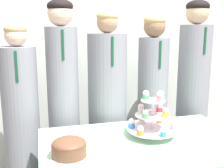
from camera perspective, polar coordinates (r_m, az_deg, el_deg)
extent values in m
cube|color=silver|center=(2.79, -1.81, 9.49)|extent=(9.00, 0.06, 2.70)
cube|color=white|center=(1.63, -8.65, -14.35)|extent=(0.21, 0.21, 0.01)
cylinder|color=brown|center=(1.61, -8.70, -13.11)|extent=(0.20, 0.20, 0.07)
ellipsoid|color=brown|center=(1.60, -8.74, -11.91)|extent=(0.19, 0.19, 0.07)
cube|color=silver|center=(1.51, -5.73, -16.54)|extent=(0.19, 0.09, 0.00)
cylinder|color=silver|center=(1.87, 8.21, -6.91)|extent=(0.02, 0.02, 0.25)
cylinder|color=silver|center=(1.90, 8.14, -9.10)|extent=(0.33, 0.33, 0.01)
cylinder|color=silver|center=(1.86, 8.23, -6.26)|extent=(0.23, 0.23, 0.01)
cylinder|color=silver|center=(1.84, 8.32, -3.34)|extent=(0.16, 0.16, 0.01)
cylinder|color=orange|center=(1.78, 5.77, -9.83)|extent=(0.04, 0.04, 0.03)
sphere|color=silver|center=(1.77, 5.79, -9.04)|extent=(0.04, 0.04, 0.04)
cylinder|color=#3893DB|center=(1.78, 10.37, -9.99)|extent=(0.04, 0.04, 0.03)
sphere|color=white|center=(1.77, 10.40, -9.20)|extent=(0.04, 0.04, 0.04)
cylinder|color=pink|center=(1.91, 12.36, -8.49)|extent=(0.04, 0.04, 0.03)
sphere|color=white|center=(1.91, 12.39, -7.76)|extent=(0.04, 0.04, 0.04)
cylinder|color=orange|center=(2.01, 9.71, -7.43)|extent=(0.04, 0.04, 0.03)
sphere|color=silver|center=(2.01, 9.73, -6.77)|extent=(0.04, 0.04, 0.04)
cylinder|color=white|center=(2.00, 6.01, -7.49)|extent=(0.05, 0.05, 0.02)
sphere|color=silver|center=(1.99, 6.03, -6.78)|extent=(0.05, 0.05, 0.05)
cylinder|color=#3893DB|center=(1.90, 3.99, -8.43)|extent=(0.05, 0.05, 0.03)
sphere|color=silver|center=(1.89, 4.00, -7.64)|extent=(0.04, 0.04, 0.04)
cylinder|color=#4CB766|center=(1.79, 6.77, -6.49)|extent=(0.04, 0.04, 0.03)
sphere|color=#F4E5C6|center=(1.78, 6.79, -5.77)|extent=(0.03, 0.03, 0.03)
cylinder|color=yellow|center=(1.83, 10.79, -6.09)|extent=(0.04, 0.04, 0.03)
sphere|color=silver|center=(1.82, 10.83, -5.26)|extent=(0.04, 0.04, 0.04)
cylinder|color=#E5333D|center=(1.93, 9.60, -5.16)|extent=(0.04, 0.04, 0.03)
sphere|color=silver|center=(1.92, 9.62, -4.43)|extent=(0.04, 0.04, 0.04)
cylinder|color=white|center=(1.90, 5.89, -5.32)|extent=(0.04, 0.04, 0.03)
sphere|color=silver|center=(1.89, 5.91, -4.57)|extent=(0.04, 0.04, 0.04)
cylinder|color=#4CB766|center=(1.85, 6.89, -2.67)|extent=(0.05, 0.05, 0.03)
sphere|color=silver|center=(1.85, 6.90, -1.91)|extent=(0.04, 0.04, 0.04)
cylinder|color=pink|center=(1.82, 9.80, -2.96)|extent=(0.05, 0.05, 0.03)
sphere|color=#F4E5C6|center=(1.81, 9.83, -2.06)|extent=(0.05, 0.05, 0.05)
cylinder|color=gray|center=(2.33, -17.78, -9.03)|extent=(0.27, 0.27, 1.31)
sphere|color=beige|center=(2.19, -18.98, 9.31)|extent=(0.16, 0.16, 0.16)
ellipsoid|color=tan|center=(2.19, -19.06, 10.46)|extent=(0.16, 0.16, 0.09)
cube|color=#14472D|center=(2.07, -18.87, 3.34)|extent=(0.02, 0.01, 0.22)
cylinder|color=gray|center=(2.31, -9.70, -6.93)|extent=(0.25, 0.25, 1.45)
sphere|color=beige|center=(2.19, -10.46, 13.91)|extent=(0.19, 0.19, 0.19)
ellipsoid|color=black|center=(2.19, -10.51, 15.28)|extent=(0.19, 0.19, 0.11)
cube|color=#14472D|center=(2.07, -9.96, 7.82)|extent=(0.02, 0.01, 0.22)
cylinder|color=gray|center=(2.37, -0.91, -6.93)|extent=(0.32, 0.32, 1.40)
sphere|color=tan|center=(2.25, -0.97, 12.41)|extent=(0.17, 0.17, 0.17)
ellipsoid|color=tan|center=(2.25, -0.98, 13.59)|extent=(0.17, 0.17, 0.09)
cube|color=#14472D|center=(2.10, 0.09, 6.61)|extent=(0.02, 0.01, 0.22)
cylinder|color=gray|center=(2.50, 8.09, -6.53)|extent=(0.26, 0.26, 1.36)
sphere|color=#8E6B4C|center=(2.37, 8.64, 11.47)|extent=(0.18, 0.18, 0.18)
ellipsoid|color=tan|center=(2.37, 8.67, 12.67)|extent=(0.18, 0.18, 0.10)
cube|color=#14472D|center=(2.26, 9.76, 5.85)|extent=(0.02, 0.01, 0.22)
cylinder|color=gray|center=(2.65, 15.90, -4.60)|extent=(0.28, 0.28, 1.47)
sphere|color=#D6AD89|center=(2.55, 16.96, 13.67)|extent=(0.19, 0.19, 0.19)
ellipsoid|color=black|center=(2.55, 17.03, 14.86)|extent=(0.20, 0.20, 0.11)
cube|color=#14472D|center=(2.43, 18.39, 8.33)|extent=(0.02, 0.01, 0.22)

